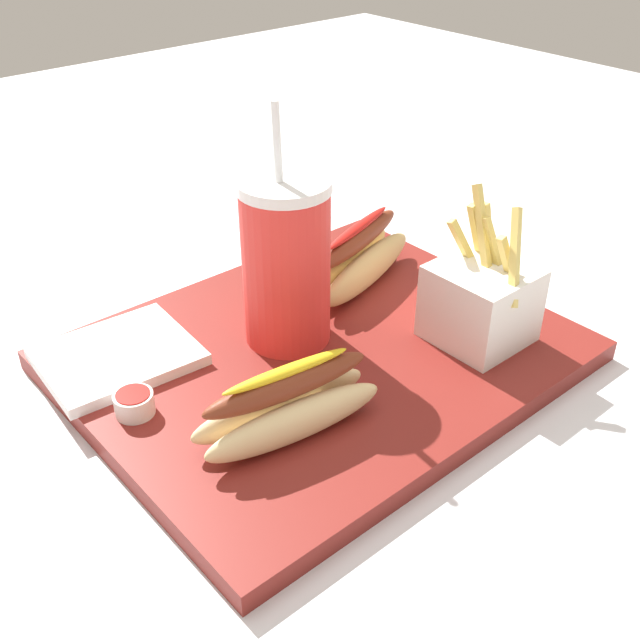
% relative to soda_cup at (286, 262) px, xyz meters
% --- Properties ---
extents(ground_plane, '(2.40, 2.40, 0.02)m').
position_rel_soda_cup_xyz_m(ground_plane, '(-0.01, 0.03, -0.11)').
color(ground_plane, silver).
extents(food_tray, '(0.44, 0.36, 0.02)m').
position_rel_soda_cup_xyz_m(food_tray, '(-0.01, 0.03, -0.09)').
color(food_tray, maroon).
rests_on(food_tray, ground_plane).
extents(soda_cup, '(0.08, 0.08, 0.23)m').
position_rel_soda_cup_xyz_m(soda_cup, '(0.00, 0.00, 0.00)').
color(soda_cup, red).
rests_on(soda_cup, food_tray).
extents(fries_basket, '(0.08, 0.09, 0.14)m').
position_rel_soda_cup_xyz_m(fries_basket, '(-0.14, 0.12, -0.04)').
color(fries_basket, white).
rests_on(fries_basket, food_tray).
extents(hot_dog_1, '(0.16, 0.07, 0.06)m').
position_rel_soda_cup_xyz_m(hot_dog_1, '(0.09, 0.11, -0.06)').
color(hot_dog_1, '#E5C689').
rests_on(hot_dog_1, food_tray).
extents(hot_dog_2, '(0.18, 0.10, 0.07)m').
position_rel_soda_cup_xyz_m(hot_dog_2, '(-0.12, -0.04, -0.05)').
color(hot_dog_2, tan).
rests_on(hot_dog_2, food_tray).
extents(ketchup_cup_1, '(0.03, 0.03, 0.02)m').
position_rel_soda_cup_xyz_m(ketchup_cup_1, '(0.17, 0.01, -0.07)').
color(ketchup_cup_1, white).
rests_on(ketchup_cup_1, food_tray).
extents(ketchup_cup_2, '(0.04, 0.04, 0.02)m').
position_rel_soda_cup_xyz_m(ketchup_cup_2, '(-0.19, 0.04, -0.07)').
color(ketchup_cup_2, white).
rests_on(ketchup_cup_2, food_tray).
extents(napkin_stack, '(0.14, 0.12, 0.01)m').
position_rel_soda_cup_xyz_m(napkin_stack, '(0.14, -0.07, -0.08)').
color(napkin_stack, white).
rests_on(napkin_stack, food_tray).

